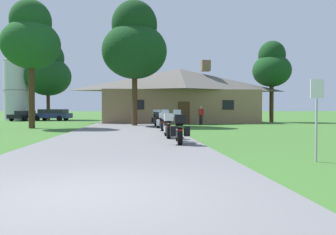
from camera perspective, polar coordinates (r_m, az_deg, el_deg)
ground_plane at (r=25.09m, az=-7.03°, el=-1.71°), size 500.00×500.00×0.00m
asphalt_driveway at (r=23.10m, az=-7.17°, el=-1.90°), size 6.40×80.00×0.06m
motorcycle_black_nearest_to_camera at (r=12.42m, az=1.95°, el=-2.06°), size 0.77×2.08×1.30m
motorcycle_blue_second_in_row at (r=15.04m, az=-0.11°, el=-1.42°), size 0.66×2.08×1.30m
motorcycle_white_third_in_row at (r=17.73m, az=-0.46°, el=-0.99°), size 0.67×2.08×1.30m
motorcycle_yellow_fourth_in_row at (r=20.18m, az=-0.90°, el=-0.73°), size 0.88×2.08×1.30m
motorcycle_black_fifth_in_row at (r=23.08m, az=-1.69°, el=-0.46°), size 0.80×2.08×1.30m
motorcycle_red_farthest_in_row at (r=25.41m, az=-2.16°, el=-0.29°), size 0.72×2.08×1.30m
stone_lodge at (r=33.65m, az=2.05°, el=3.98°), size 16.17×6.61×6.48m
bystander_red_shirt_near_lodge at (r=29.11m, az=5.82°, el=0.56°), size 0.44×0.40×1.67m
metal_signpost_roadside at (r=9.21m, az=24.71°, el=1.22°), size 0.36×0.06×2.14m
tree_left_far at (r=45.80m, az=-20.39°, el=7.69°), size 5.97×5.97×10.36m
tree_by_lodge_front at (r=27.23m, az=-5.92°, el=12.82°), size 5.30×5.30×10.24m
tree_right_of_lodge at (r=36.82m, az=17.81°, el=8.58°), size 4.08×4.08×8.71m
tree_left_near at (r=25.96m, az=-22.99°, el=12.76°), size 4.15×4.15×9.28m
metal_silo_distant at (r=46.21m, az=-25.05°, el=4.85°), size 3.26×3.26×8.46m
parked_navy_suv_far_left at (r=42.04m, az=-19.71°, el=0.53°), size 4.91×2.90×1.40m
parked_black_sedan_far_left at (r=42.84m, az=-23.90°, el=0.33°), size 2.88×4.54×1.20m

